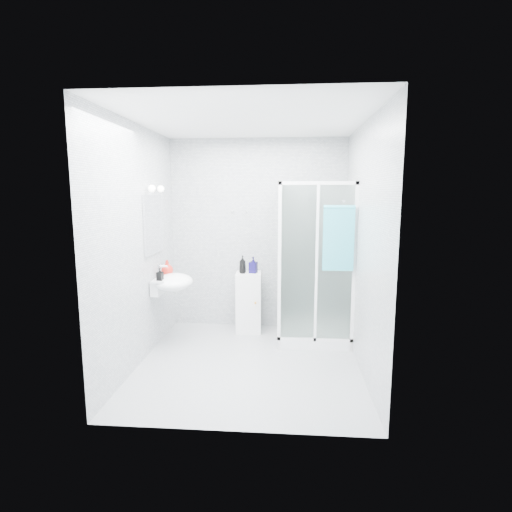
# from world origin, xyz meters

# --- Properties ---
(room) EXTENTS (2.40, 2.60, 2.60)m
(room) POSITION_xyz_m (0.00, 0.00, 1.30)
(room) COLOR silver
(room) RESTS_ON ground
(shower_enclosure) EXTENTS (0.90, 0.95, 2.00)m
(shower_enclosure) POSITION_xyz_m (0.67, 0.77, 0.45)
(shower_enclosure) COLOR white
(shower_enclosure) RESTS_ON ground
(wall_basin) EXTENTS (0.46, 0.56, 0.35)m
(wall_basin) POSITION_xyz_m (-0.99, 0.45, 0.80)
(wall_basin) COLOR white
(wall_basin) RESTS_ON ground
(mirror) EXTENTS (0.02, 0.60, 0.70)m
(mirror) POSITION_xyz_m (-1.19, 0.45, 1.50)
(mirror) COLOR white
(mirror) RESTS_ON room
(vanity_lights) EXTENTS (0.10, 0.40, 0.08)m
(vanity_lights) POSITION_xyz_m (-1.14, 0.45, 1.92)
(vanity_lights) COLOR silver
(vanity_lights) RESTS_ON room
(wall_hooks) EXTENTS (0.23, 0.06, 0.03)m
(wall_hooks) POSITION_xyz_m (-0.25, 1.26, 1.62)
(wall_hooks) COLOR silver
(wall_hooks) RESTS_ON room
(storage_cabinet) EXTENTS (0.35, 0.37, 0.81)m
(storage_cabinet) POSITION_xyz_m (-0.11, 1.04, 0.41)
(storage_cabinet) COLOR white
(storage_cabinet) RESTS_ON ground
(hand_towel) EXTENTS (0.35, 0.05, 0.74)m
(hand_towel) POSITION_xyz_m (0.99, 0.36, 1.38)
(hand_towel) COLOR #30A4B8
(hand_towel) RESTS_ON shower_enclosure
(shampoo_bottle_a) EXTENTS (0.12, 0.12, 0.24)m
(shampoo_bottle_a) POSITION_xyz_m (-0.18, 1.01, 0.93)
(shampoo_bottle_a) COLOR black
(shampoo_bottle_a) RESTS_ON storage_cabinet
(shampoo_bottle_b) EXTENTS (0.12, 0.12, 0.22)m
(shampoo_bottle_b) POSITION_xyz_m (-0.04, 1.04, 0.92)
(shampoo_bottle_b) COLOR #100B43
(shampoo_bottle_b) RESTS_ON storage_cabinet
(soap_dispenser_orange) EXTENTS (0.15, 0.15, 0.19)m
(soap_dispenser_orange) POSITION_xyz_m (-1.07, 0.57, 0.96)
(soap_dispenser_orange) COLOR red
(soap_dispenser_orange) RESTS_ON wall_basin
(soap_dispenser_black) EXTENTS (0.08, 0.08, 0.14)m
(soap_dispenser_black) POSITION_xyz_m (-1.06, 0.26, 0.93)
(soap_dispenser_black) COLOR black
(soap_dispenser_black) RESTS_ON wall_basin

